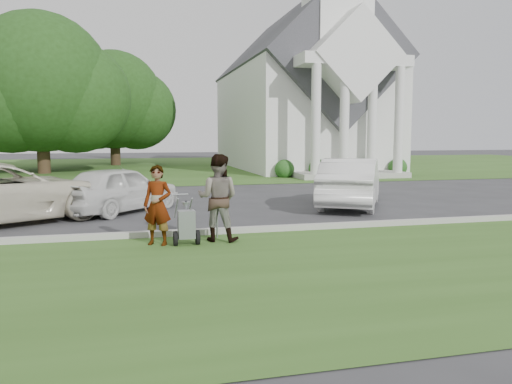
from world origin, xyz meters
name	(u,v)px	position (x,y,z in m)	size (l,w,h in m)	color
ground	(258,237)	(0.00, 0.00, 0.00)	(120.00, 120.00, 0.00)	#333335
grass_strip	(301,272)	(0.00, -3.00, 0.01)	(80.00, 7.00, 0.01)	#32541D
church_lawn	(170,167)	(0.00, 27.00, 0.01)	(80.00, 30.00, 0.01)	#32541D
curb	(252,230)	(0.00, 0.55, 0.07)	(80.00, 0.18, 0.15)	#9E9E93
church	(301,84)	(9.00, 23.11, 5.94)	(9.19, 19.00, 24.10)	white
tree_left	(40,89)	(-8.01, 21.99, 5.11)	(10.63, 8.40, 9.71)	#332316
tree_back	(114,105)	(-4.01, 29.99, 4.73)	(9.61, 7.60, 8.89)	#332316
striping_cart	(186,225)	(-1.67, -0.45, 0.43)	(0.55, 1.08, 1.00)	black
person_left	(158,206)	(-2.25, -0.31, 0.84)	(0.61, 0.40, 1.69)	#999999
person_right	(218,198)	(-0.95, -0.20, 0.95)	(0.92, 0.72, 1.90)	#999999
parking_meter_near	(217,201)	(-0.92, 0.12, 0.85)	(0.10, 0.09, 1.34)	#909498
car_a	(0,193)	(-6.15, 3.46, 0.81)	(2.69, 5.84, 1.62)	beige
car_b	(119,189)	(-3.15, 4.66, 0.71)	(1.67, 4.15, 1.41)	silver
car_d	(351,182)	(4.17, 4.13, 0.79)	(1.68, 4.80, 1.58)	silver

